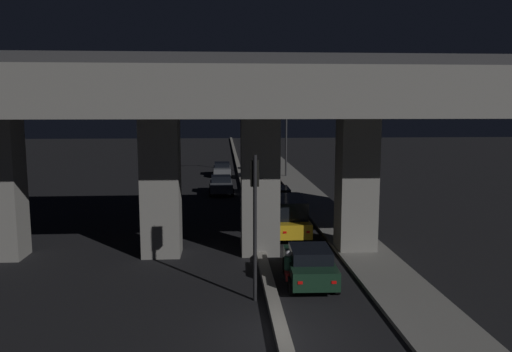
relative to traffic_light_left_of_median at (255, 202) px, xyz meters
The scene contains 18 objects.
ground_plane 4.91m from the traffic_light_left_of_median, 79.02° to the right, with size 200.00×200.00×0.00m, color black.
median_divider 31.99m from the traffic_light_left_of_median, 88.88° to the left, with size 0.45×126.00×0.28m, color gray.
sidewalk_right 25.67m from the traffic_light_left_of_median, 77.13° to the left, with size 2.65×126.00×0.16m, color gray.
elevated_overpass 6.89m from the traffic_light_left_of_median, 87.52° to the left, with size 27.97×9.49×9.57m.
traffic_light_left_of_median is the anchor object (origin of this frame).
street_lamp 32.33m from the traffic_light_left_of_median, 81.44° to the left, with size 2.61×0.32×8.21m.
car_dark_green_lead 4.03m from the traffic_light_left_of_median, 34.69° to the left, with size 2.03×4.04×1.51m.
car_taxi_yellow_second 9.99m from the traffic_light_left_of_median, 74.47° to the left, with size 1.89×4.67×2.08m.
car_dark_blue_third 16.80m from the traffic_light_left_of_median, 80.87° to the left, with size 1.89×4.79×1.55m.
car_dark_blue_fourth 22.45m from the traffic_light_left_of_median, 84.18° to the left, with size 2.11×4.58×1.50m.
car_dark_red_fifth 30.80m from the traffic_light_left_of_median, 85.72° to the left, with size 2.03×4.31×1.65m.
car_black_sixth 36.63m from the traffic_light_left_of_median, 85.96° to the left, with size 1.99×4.20×1.45m.
car_grey_lead_oncoming 22.95m from the traffic_light_left_of_median, 93.32° to the left, with size 2.01×3.98×1.50m.
car_grey_second_oncoming 33.85m from the traffic_light_left_of_median, 92.15° to the left, with size 1.94×4.10×1.37m.
motorcycle_red_filtering_near 3.57m from the traffic_light_left_of_median, 41.46° to the left, with size 0.34×1.91×1.46m.
motorcycle_black_filtering_mid 7.32m from the traffic_light_left_of_median, 78.85° to the left, with size 0.33×1.92×1.52m.
motorcycle_white_filtering_far 12.31m from the traffic_light_left_of_median, 84.12° to the left, with size 0.32×1.83×1.50m.
pedestrian_on_sidewalk 9.41m from the traffic_light_left_of_median, 53.46° to the left, with size 0.40×0.40×1.64m.
Camera 1 is at (-1.74, -14.41, 7.07)m, focal length 35.00 mm.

